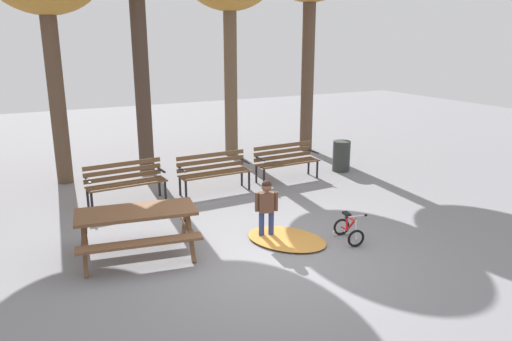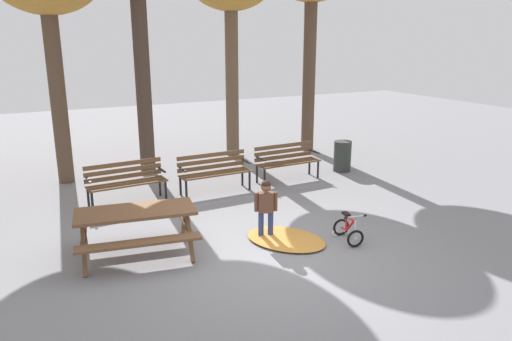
{
  "view_description": "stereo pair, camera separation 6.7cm",
  "coord_description": "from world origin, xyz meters",
  "px_view_note": "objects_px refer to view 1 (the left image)",
  "views": [
    {
      "loc": [
        -3.39,
        -6.2,
        3.34
      ],
      "look_at": [
        0.69,
        1.83,
        0.85
      ],
      "focal_mm": 34.22,
      "sensor_mm": 36.0,
      "label": 1
    },
    {
      "loc": [
        -3.33,
        -6.23,
        3.34
      ],
      "look_at": [
        0.69,
        1.83,
        0.85
      ],
      "focal_mm": 34.22,
      "sensor_mm": 36.0,
      "label": 2
    }
  ],
  "objects_px": {
    "park_bench_far_left": "(125,180)",
    "child_standing": "(266,205)",
    "kids_bicycle": "(349,230)",
    "trash_bin": "(341,156)",
    "picnic_table": "(137,221)",
    "park_bench_right": "(286,159)",
    "park_bench_left": "(214,169)"
  },
  "relations": [
    {
      "from": "park_bench_right",
      "to": "park_bench_left",
      "type": "bearing_deg",
      "value": -176.94
    },
    {
      "from": "park_bench_left",
      "to": "park_bench_right",
      "type": "relative_size",
      "value": 1.0
    },
    {
      "from": "park_bench_left",
      "to": "kids_bicycle",
      "type": "xyz_separation_m",
      "value": [
        1.0,
        -3.54,
        -0.31
      ]
    },
    {
      "from": "trash_bin",
      "to": "child_standing",
      "type": "bearing_deg",
      "value": -141.79
    },
    {
      "from": "kids_bicycle",
      "to": "trash_bin",
      "type": "xyz_separation_m",
      "value": [
        2.56,
        3.67,
        0.19
      ]
    },
    {
      "from": "park_bench_far_left",
      "to": "park_bench_right",
      "type": "relative_size",
      "value": 1.01
    },
    {
      "from": "child_standing",
      "to": "trash_bin",
      "type": "distance_m",
      "value": 4.77
    },
    {
      "from": "park_bench_far_left",
      "to": "child_standing",
      "type": "height_order",
      "value": "child_standing"
    },
    {
      "from": "park_bench_left",
      "to": "trash_bin",
      "type": "bearing_deg",
      "value": 2.2
    },
    {
      "from": "child_standing",
      "to": "park_bench_right",
      "type": "bearing_deg",
      "value": 54.44
    },
    {
      "from": "park_bench_far_left",
      "to": "park_bench_right",
      "type": "distance_m",
      "value": 3.8
    },
    {
      "from": "picnic_table",
      "to": "park_bench_right",
      "type": "relative_size",
      "value": 1.23
    },
    {
      "from": "park_bench_right",
      "to": "picnic_table",
      "type": "bearing_deg",
      "value": -147.94
    },
    {
      "from": "park_bench_left",
      "to": "child_standing",
      "type": "xyz_separation_m",
      "value": [
        -0.18,
        -2.81,
        0.09
      ]
    },
    {
      "from": "child_standing",
      "to": "kids_bicycle",
      "type": "relative_size",
      "value": 1.71
    },
    {
      "from": "park_bench_right",
      "to": "kids_bicycle",
      "type": "relative_size",
      "value": 2.68
    },
    {
      "from": "park_bench_far_left",
      "to": "trash_bin",
      "type": "height_order",
      "value": "park_bench_far_left"
    },
    {
      "from": "park_bench_far_left",
      "to": "kids_bicycle",
      "type": "xyz_separation_m",
      "value": [
        2.9,
        -3.62,
        -0.31
      ]
    },
    {
      "from": "park_bench_far_left",
      "to": "child_standing",
      "type": "distance_m",
      "value": 3.37
    },
    {
      "from": "picnic_table",
      "to": "trash_bin",
      "type": "height_order",
      "value": "trash_bin"
    },
    {
      "from": "park_bench_far_left",
      "to": "child_standing",
      "type": "bearing_deg",
      "value": -59.29
    },
    {
      "from": "child_standing",
      "to": "trash_bin",
      "type": "relative_size",
      "value": 1.33
    },
    {
      "from": "picnic_table",
      "to": "kids_bicycle",
      "type": "relative_size",
      "value": 3.29
    },
    {
      "from": "kids_bicycle",
      "to": "picnic_table",
      "type": "bearing_deg",
      "value": 163.03
    },
    {
      "from": "picnic_table",
      "to": "kids_bicycle",
      "type": "xyz_separation_m",
      "value": [
        3.3,
        -1.01,
        -0.39
      ]
    },
    {
      "from": "park_bench_far_left",
      "to": "kids_bicycle",
      "type": "relative_size",
      "value": 2.7
    },
    {
      "from": "park_bench_right",
      "to": "child_standing",
      "type": "height_order",
      "value": "child_standing"
    },
    {
      "from": "kids_bicycle",
      "to": "trash_bin",
      "type": "relative_size",
      "value": 0.78
    },
    {
      "from": "park_bench_right",
      "to": "trash_bin",
      "type": "height_order",
      "value": "park_bench_right"
    },
    {
      "from": "park_bench_far_left",
      "to": "trash_bin",
      "type": "distance_m",
      "value": 5.46
    },
    {
      "from": "kids_bicycle",
      "to": "park_bench_far_left",
      "type": "bearing_deg",
      "value": 128.66
    },
    {
      "from": "picnic_table",
      "to": "park_bench_right",
      "type": "xyz_separation_m",
      "value": [
        4.2,
        2.63,
        -0.08
      ]
    }
  ]
}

